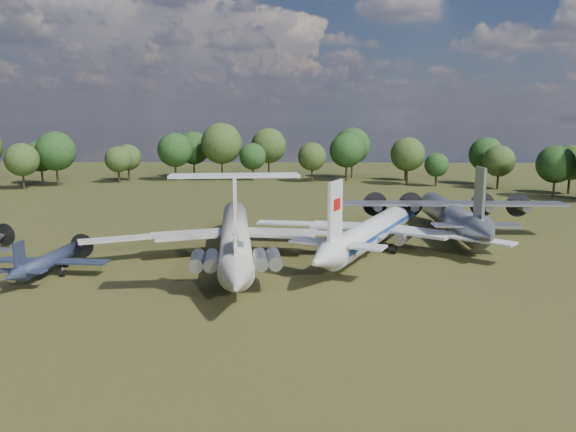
# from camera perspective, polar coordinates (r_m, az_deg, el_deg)

# --- Properties ---
(ground) EXTENTS (300.00, 300.00, 0.00)m
(ground) POSITION_cam_1_polar(r_m,az_deg,el_deg) (67.03, -8.30, -4.30)
(ground) COLOR #1F3712
(ground) RESTS_ON ground
(il62_airliner) EXTENTS (40.72, 50.04, 4.53)m
(il62_airliner) POSITION_cam_1_polar(r_m,az_deg,el_deg) (65.70, -5.36, -2.50)
(il62_airliner) COLOR #B4B4AF
(il62_airliner) RESTS_ON ground
(tu104_jet) EXTENTS (47.35, 52.82, 4.33)m
(tu104_jet) POSITION_cam_1_polar(r_m,az_deg,el_deg) (70.91, 9.02, -1.75)
(tu104_jet) COLOR silver
(tu104_jet) RESTS_ON ground
(an12_transport) EXTENTS (31.87, 35.59, 4.67)m
(an12_transport) POSITION_cam_1_polar(r_m,az_deg,el_deg) (81.46, 16.27, -0.40)
(an12_transport) COLOR #9C9FA4
(an12_transport) RESTS_ON ground
(small_prop_west) EXTENTS (13.38, 17.33, 2.39)m
(small_prop_west) POSITION_cam_1_polar(r_m,az_deg,el_deg) (64.18, -23.03, -4.53)
(small_prop_west) COLOR #161E32
(small_prop_west) RESTS_ON ground
(person_on_il62) EXTENTS (0.63, 0.46, 1.59)m
(person_on_il62) POSITION_cam_1_polar(r_m,az_deg,el_deg) (52.66, -5.35, -2.18)
(person_on_il62) COLOR olive
(person_on_il62) RESTS_ON il62_airliner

